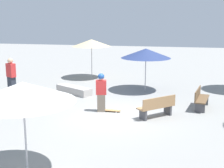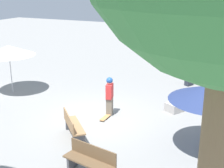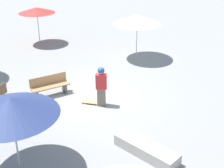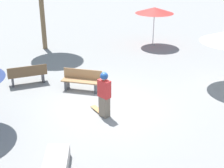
# 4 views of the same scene
# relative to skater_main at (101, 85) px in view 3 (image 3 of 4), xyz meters

# --- Properties ---
(ground_plane) EXTENTS (60.00, 60.00, 0.00)m
(ground_plane) POSITION_rel_skater_main_xyz_m (0.53, -0.37, -0.87)
(ground_plane) COLOR gray
(skater_main) EXTENTS (0.47, 0.33, 1.61)m
(skater_main) POSITION_rel_skater_main_xyz_m (0.00, 0.00, 0.00)
(skater_main) COLOR #726656
(skater_main) RESTS_ON ground_plane
(skateboard) EXTENTS (0.80, 0.21, 0.07)m
(skateboard) POSITION_rel_skater_main_xyz_m (0.40, 0.02, -0.81)
(skateboard) COLOR #B7844C
(skateboard) RESTS_ON ground_plane
(concrete_ledge) EXTENTS (2.14, 1.59, 0.37)m
(concrete_ledge) POSITION_rel_skater_main_xyz_m (-2.13, 2.71, -0.68)
(concrete_ledge) COLOR #A8A39E
(concrete_ledge) RESTS_ON ground_plane
(bench_far) EXTENTS (1.46, 1.43, 0.85)m
(bench_far) POSITION_rel_skater_main_xyz_m (2.32, -0.33, -0.44)
(bench_far) COLOR #47474C
(bench_far) RESTS_ON ground_plane
(shade_umbrella_red) EXTENTS (2.19, 2.19, 2.22)m
(shade_umbrella_red) POSITION_rel_skater_main_xyz_m (5.81, -6.78, 1.18)
(shade_umbrella_red) COLOR #B7B7BC
(shade_umbrella_red) RESTS_ON ground_plane
(shade_umbrella_navy) EXTENTS (2.61, 2.61, 2.26)m
(shade_umbrella_navy) POSITION_rel_skater_main_xyz_m (1.38, 4.09, 1.14)
(shade_umbrella_navy) COLOR #B7B7BC
(shade_umbrella_navy) RESTS_ON ground_plane
(shade_umbrella_white) EXTENTS (2.53, 2.53, 2.37)m
(shade_umbrella_white) POSITION_rel_skater_main_xyz_m (-0.48, -5.59, 1.26)
(shade_umbrella_white) COLOR #B7B7BC
(shade_umbrella_white) RESTS_ON ground_plane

